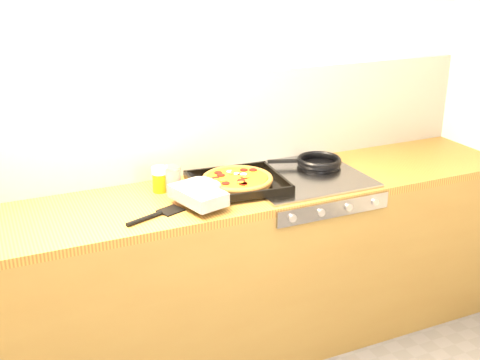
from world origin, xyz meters
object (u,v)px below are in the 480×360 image
tomato_can (172,179)px  frying_pan (318,162)px  juice_glass (160,179)px  pizza_on_tray (226,184)px

tomato_can → frying_pan: bearing=-1.4°
frying_pan → juice_glass: bearing=178.0°
pizza_on_tray → tomato_can: bearing=149.1°
tomato_can → juice_glass: (-0.06, 0.01, 0.00)m
pizza_on_tray → juice_glass: (-0.28, 0.14, 0.02)m
pizza_on_tray → frying_pan: 0.58m
frying_pan → tomato_can: bearing=178.6°
tomato_can → juice_glass: 0.06m
frying_pan → tomato_can: tomato_can is taller
frying_pan → pizza_on_tray: bearing=-168.8°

